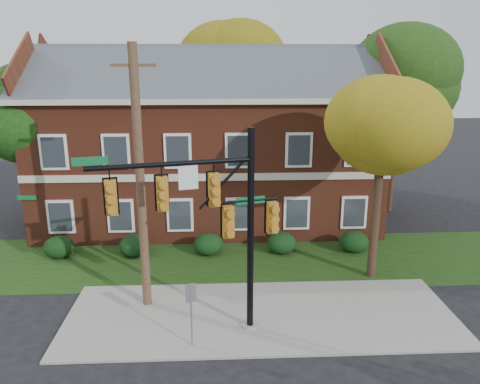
{
  "coord_description": "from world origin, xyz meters",
  "views": [
    {
      "loc": [
        -1.48,
        -14.05,
        8.95
      ],
      "look_at": [
        -0.67,
        3.0,
        4.14
      ],
      "focal_mm": 35.0,
      "sensor_mm": 36.0,
      "label": 1
    }
  ],
  "objects_px": {
    "tree_left_rear": "(19,106)",
    "utility_pole": "(140,182)",
    "hedge_far_right": "(354,242)",
    "tree_right_rear": "(407,76)",
    "apartment_building": "(209,134)",
    "hedge_left": "(134,246)",
    "hedge_center": "(208,244)",
    "hedge_right": "(282,243)",
    "traffic_signal": "(213,213)",
    "tree_near_right": "(390,121)",
    "tree_far_rear": "(229,62)",
    "sign_post": "(191,305)",
    "hedge_far_left": "(59,247)"
  },
  "relations": [
    {
      "from": "tree_far_rear",
      "to": "hedge_right",
      "type": "bearing_deg",
      "value": -80.64
    },
    {
      "from": "hedge_far_right",
      "to": "tree_right_rear",
      "type": "relative_size",
      "value": 0.13
    },
    {
      "from": "tree_left_rear",
      "to": "tree_far_rear",
      "type": "distance_m",
      "value": 14.4
    },
    {
      "from": "hedge_far_right",
      "to": "hedge_center",
      "type": "bearing_deg",
      "value": 180.0
    },
    {
      "from": "apartment_building",
      "to": "hedge_right",
      "type": "height_order",
      "value": "apartment_building"
    },
    {
      "from": "utility_pole",
      "to": "sign_post",
      "type": "distance_m",
      "value": 4.7
    },
    {
      "from": "hedge_far_right",
      "to": "tree_right_rear",
      "type": "distance_m",
      "value": 10.66
    },
    {
      "from": "hedge_left",
      "to": "tree_far_rear",
      "type": "relative_size",
      "value": 0.12
    },
    {
      "from": "tree_far_rear",
      "to": "hedge_left",
      "type": "bearing_deg",
      "value": -110.29
    },
    {
      "from": "tree_near_right",
      "to": "tree_left_rear",
      "type": "xyz_separation_m",
      "value": [
        -16.95,
        6.97,
        0.01
      ]
    },
    {
      "from": "hedge_far_right",
      "to": "tree_near_right",
      "type": "distance_m",
      "value": 6.77
    },
    {
      "from": "hedge_left",
      "to": "hedge_right",
      "type": "relative_size",
      "value": 1.0
    },
    {
      "from": "hedge_right",
      "to": "utility_pole",
      "type": "relative_size",
      "value": 0.15
    },
    {
      "from": "hedge_right",
      "to": "tree_right_rear",
      "type": "distance_m",
      "value": 12.5
    },
    {
      "from": "tree_right_rear",
      "to": "tree_near_right",
      "type": "bearing_deg",
      "value": -114.58
    },
    {
      "from": "tree_near_right",
      "to": "sign_post",
      "type": "distance_m",
      "value": 10.3
    },
    {
      "from": "hedge_far_right",
      "to": "tree_near_right",
      "type": "bearing_deg",
      "value": -85.48
    },
    {
      "from": "sign_post",
      "to": "apartment_building",
      "type": "bearing_deg",
      "value": 69.41
    },
    {
      "from": "tree_near_right",
      "to": "hedge_center",
      "type": "bearing_deg",
      "value": 158.58
    },
    {
      "from": "hedge_far_right",
      "to": "tree_left_rear",
      "type": "relative_size",
      "value": 0.16
    },
    {
      "from": "tree_left_rear",
      "to": "traffic_signal",
      "type": "bearing_deg",
      "value": -47.35
    },
    {
      "from": "hedge_far_left",
      "to": "tree_right_rear",
      "type": "height_order",
      "value": "tree_right_rear"
    },
    {
      "from": "utility_pole",
      "to": "apartment_building",
      "type": "bearing_deg",
      "value": 70.18
    },
    {
      "from": "hedge_left",
      "to": "traffic_signal",
      "type": "height_order",
      "value": "traffic_signal"
    },
    {
      "from": "hedge_right",
      "to": "traffic_signal",
      "type": "distance_m",
      "value": 8.4
    },
    {
      "from": "hedge_left",
      "to": "hedge_center",
      "type": "xyz_separation_m",
      "value": [
        3.5,
        0.0,
        0.0
      ]
    },
    {
      "from": "hedge_far_left",
      "to": "hedge_far_right",
      "type": "relative_size",
      "value": 1.0
    },
    {
      "from": "hedge_right",
      "to": "tree_near_right",
      "type": "relative_size",
      "value": 0.16
    },
    {
      "from": "tree_right_rear",
      "to": "traffic_signal",
      "type": "bearing_deg",
      "value": -130.47
    },
    {
      "from": "tree_left_rear",
      "to": "tree_right_rear",
      "type": "distance_m",
      "value": 21.19
    },
    {
      "from": "apartment_building",
      "to": "tree_left_rear",
      "type": "distance_m",
      "value": 9.94
    },
    {
      "from": "hedge_far_left",
      "to": "hedge_right",
      "type": "xyz_separation_m",
      "value": [
        10.5,
        0.0,
        0.0
      ]
    },
    {
      "from": "hedge_far_right",
      "to": "utility_pole",
      "type": "xyz_separation_m",
      "value": [
        -9.23,
        -4.7,
        4.31
      ]
    },
    {
      "from": "hedge_far_left",
      "to": "hedge_right",
      "type": "relative_size",
      "value": 1.0
    },
    {
      "from": "tree_near_right",
      "to": "tree_far_rear",
      "type": "height_order",
      "value": "tree_far_rear"
    },
    {
      "from": "apartment_building",
      "to": "sign_post",
      "type": "height_order",
      "value": "apartment_building"
    },
    {
      "from": "hedge_right",
      "to": "sign_post",
      "type": "distance_m",
      "value": 8.5
    },
    {
      "from": "tree_right_rear",
      "to": "sign_post",
      "type": "bearing_deg",
      "value": -130.74
    },
    {
      "from": "hedge_center",
      "to": "hedge_right",
      "type": "height_order",
      "value": "same"
    },
    {
      "from": "hedge_right",
      "to": "utility_pole",
      "type": "height_order",
      "value": "utility_pole"
    },
    {
      "from": "hedge_far_left",
      "to": "hedge_center",
      "type": "xyz_separation_m",
      "value": [
        7.0,
        0.0,
        0.0
      ]
    },
    {
      "from": "hedge_center",
      "to": "hedge_far_right",
      "type": "bearing_deg",
      "value": 0.0
    },
    {
      "from": "hedge_far_right",
      "to": "tree_left_rear",
      "type": "height_order",
      "value": "tree_left_rear"
    },
    {
      "from": "tree_left_rear",
      "to": "utility_pole",
      "type": "distance_m",
      "value": 11.74
    },
    {
      "from": "hedge_far_right",
      "to": "utility_pole",
      "type": "relative_size",
      "value": 0.15
    },
    {
      "from": "sign_post",
      "to": "hedge_left",
      "type": "bearing_deg",
      "value": 93.71
    },
    {
      "from": "hedge_right",
      "to": "hedge_far_right",
      "type": "relative_size",
      "value": 1.0
    },
    {
      "from": "hedge_center",
      "to": "utility_pole",
      "type": "height_order",
      "value": "utility_pole"
    },
    {
      "from": "tree_left_rear",
      "to": "tree_right_rear",
      "type": "relative_size",
      "value": 0.84
    },
    {
      "from": "hedge_far_right",
      "to": "utility_pole",
      "type": "bearing_deg",
      "value": -153.01
    }
  ]
}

